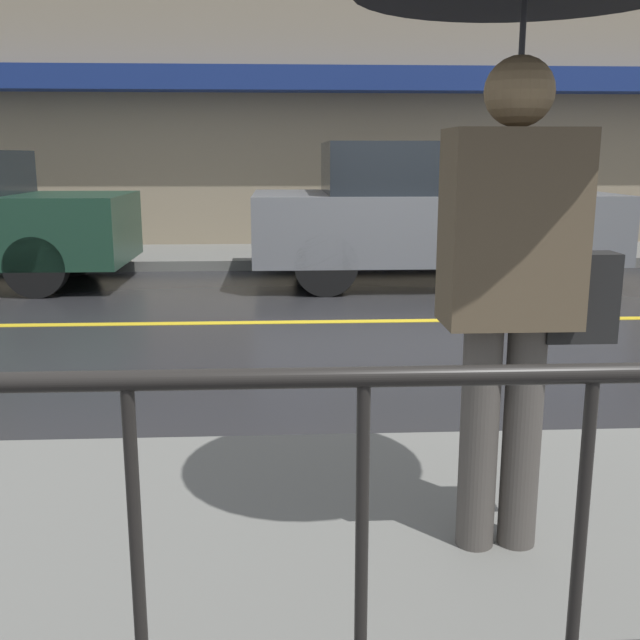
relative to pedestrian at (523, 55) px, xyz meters
The scene contains 7 objects.
ground_plane 4.66m from the pedestrian, 85.00° to the left, with size 80.00×80.00×0.00m, color #262628.
sidewalk_near 1.79m from the pedestrian, 25.25° to the right, with size 28.00×2.56×0.13m.
sidewalk_far 8.60m from the pedestrian, 87.45° to the left, with size 28.00×1.94×0.13m.
lane_marking 4.65m from the pedestrian, 85.00° to the left, with size 25.20×0.12×0.01m.
building_storefront 9.64m from the pedestrian, 87.75° to the left, with size 28.00×0.85×6.71m.
pedestrian is the anchor object (origin of this frame).
car_grey 6.57m from the pedestrian, 81.33° to the left, with size 4.19×1.87×1.65m.
Camera 1 is at (-1.14, -6.70, 1.50)m, focal length 42.00 mm.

